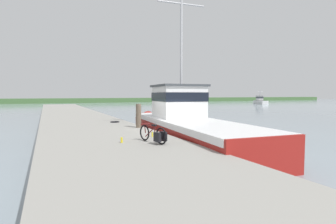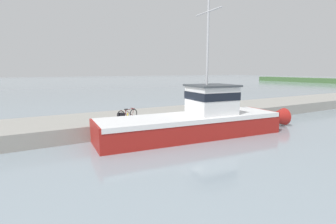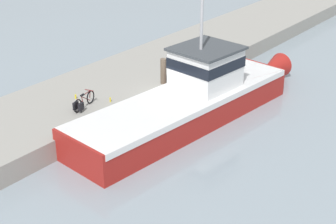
# 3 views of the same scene
# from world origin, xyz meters

# --- Properties ---
(ground_plane) EXTENTS (320.00, 320.00, 0.00)m
(ground_plane) POSITION_xyz_m (0.00, 0.00, 0.00)
(ground_plane) COLOR #84939E
(dock_pier) EXTENTS (5.40, 80.00, 0.94)m
(dock_pier) POSITION_xyz_m (-3.65, 0.00, 0.47)
(dock_pier) COLOR gray
(dock_pier) RESTS_ON ground_plane
(fishing_boat_main) EXTENTS (4.27, 14.58, 9.39)m
(fishing_boat_main) POSITION_xyz_m (1.08, -0.29, 1.12)
(fishing_boat_main) COLOR maroon
(fishing_boat_main) RESTS_ON ground_plane
(bicycle_touring) EXTENTS (0.69, 1.66, 0.69)m
(bicycle_touring) POSITION_xyz_m (-2.27, -4.14, 1.26)
(bicycle_touring) COLOR black
(bicycle_touring) RESTS_ON dock_pier
(mooring_post) EXTENTS (0.29, 0.29, 1.31)m
(mooring_post) POSITION_xyz_m (-1.34, 0.54, 1.59)
(mooring_post) COLOR brown
(mooring_post) RESTS_ON dock_pier
(hose_coil) EXTENTS (0.60, 0.60, 0.05)m
(hose_coil) POSITION_xyz_m (-1.88, 3.82, 0.97)
(hose_coil) COLOR black
(hose_coil) RESTS_ON dock_pier
(water_bottle_on_curb) EXTENTS (0.08, 0.08, 0.21)m
(water_bottle_on_curb) POSITION_xyz_m (-3.40, -3.53, 1.04)
(water_bottle_on_curb) COLOR yellow
(water_bottle_on_curb) RESTS_ON dock_pier
(water_bottle_by_bike) EXTENTS (0.06, 0.06, 0.22)m
(water_bottle_by_bike) POSITION_xyz_m (-1.85, -2.78, 1.05)
(water_bottle_by_bike) COLOR yellow
(water_bottle_by_bike) RESTS_ON dock_pier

